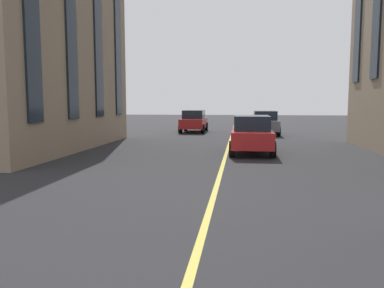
{
  "coord_description": "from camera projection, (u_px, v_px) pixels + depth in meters",
  "views": [
    {
      "loc": [
        -0.11,
        -0.71,
        2.52
      ],
      "look_at": [
        11.63,
        0.78,
        1.25
      ],
      "focal_mm": 36.06,
      "sensor_mm": 36.0,
      "label": 1
    }
  ],
  "objects": [
    {
      "name": "car_grey_parked_b",
      "position": [
        265.0,
        122.0,
        30.44
      ],
      "size": [
        4.7,
        2.14,
        1.88
      ],
      "color": "slate",
      "rests_on": "ground_plane"
    },
    {
      "name": "car_red_oncoming",
      "position": [
        194.0,
        121.0,
        33.18
      ],
      "size": [
        4.7,
        2.14,
        1.88
      ],
      "color": "#B21E1E",
      "rests_on": "ground_plane"
    },
    {
      "name": "lane_centre_line",
      "position": [
        227.0,
        151.0,
        20.19
      ],
      "size": [
        80.0,
        0.16,
        0.01
      ],
      "color": "#D8C64C",
      "rests_on": "ground_plane"
    },
    {
      "name": "car_red_trailing",
      "position": [
        252.0,
        134.0,
        19.32
      ],
      "size": [
        4.7,
        2.14,
        1.88
      ],
      "color": "#B21E1E",
      "rests_on": "ground_plane"
    }
  ]
}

